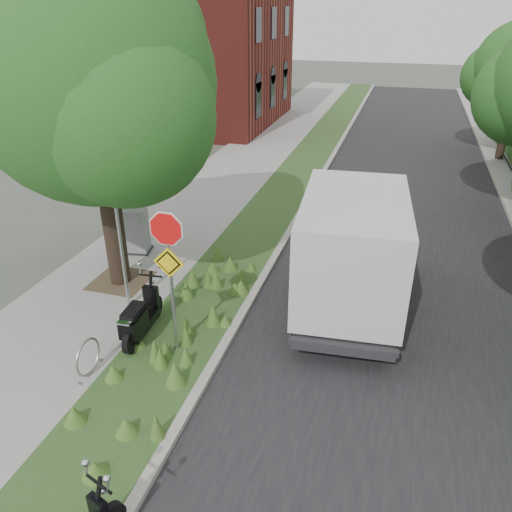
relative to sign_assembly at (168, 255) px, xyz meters
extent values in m
plane|color=#4C5147|center=(1.40, -0.58, -2.33)|extent=(120.00, 120.00, 0.00)
cube|color=gray|center=(-2.85, 9.42, -2.27)|extent=(3.50, 60.00, 0.12)
cube|color=#2A4C20|center=(-0.10, 9.42, -2.27)|extent=(2.00, 60.00, 0.12)
cube|color=#9E9991|center=(0.90, 9.42, -2.26)|extent=(0.20, 60.00, 0.13)
cube|color=black|center=(4.40, 9.42, -2.32)|extent=(7.00, 60.00, 0.01)
cylinder|color=black|center=(-2.60, 2.22, 0.03)|extent=(0.52, 0.52, 4.48)
sphere|color=#20511B|center=(-2.60, 2.22, 2.75)|extent=(5.40, 5.40, 5.40)
sphere|color=#20511B|center=(-3.81, 3.03, 2.08)|extent=(4.05, 4.05, 4.05)
sphere|color=#20511B|center=(-1.52, 1.54, 2.21)|extent=(3.78, 3.78, 3.78)
cube|color=#473828|center=(-2.60, 2.22, -2.20)|extent=(1.40, 1.40, 0.01)
cylinder|color=#A5A8AD|center=(-1.80, 1.22, -0.21)|extent=(0.08, 0.08, 4.00)
torus|color=#A5A8AD|center=(-1.30, -1.18, -1.83)|extent=(0.05, 0.77, 0.77)
cube|color=#A5A8AD|center=(-1.30, -1.54, -2.19)|extent=(0.06, 0.06, 0.04)
cube|color=#A5A8AD|center=(-1.30, -0.82, -2.19)|extent=(0.06, 0.06, 0.04)
cylinder|color=#A5A8AD|center=(0.00, 0.02, -0.71)|extent=(0.07, 0.07, 3.00)
cylinder|color=red|center=(0.00, -0.01, 0.54)|extent=(0.86, 0.03, 0.86)
cylinder|color=white|center=(0.00, 0.00, 0.54)|extent=(0.94, 0.02, 0.94)
cube|color=yellow|center=(0.00, -0.01, -0.16)|extent=(0.64, 0.03, 0.64)
cube|color=maroon|center=(-8.10, 21.42, 1.67)|extent=(9.00, 10.00, 8.00)
cylinder|color=black|center=(8.40, 17.42, -0.39)|extent=(0.36, 0.36, 3.64)
sphere|color=#20511B|center=(7.54, 17.99, 1.35)|extent=(2.85, 2.85, 2.85)
cylinder|color=black|center=(-0.94, 0.94, -1.93)|extent=(0.16, 0.55, 0.55)
cylinder|color=black|center=(-0.86, -0.36, -1.93)|extent=(0.16, 0.55, 0.55)
cube|color=black|center=(-0.90, 0.24, -1.91)|extent=(0.44, 1.23, 0.19)
cube|color=black|center=(-0.87, -0.13, -1.66)|extent=(0.42, 0.71, 0.42)
cube|color=black|center=(-0.88, -0.08, -1.39)|extent=(0.36, 0.65, 0.13)
cube|color=#262628|center=(3.18, 3.03, -1.81)|extent=(2.47, 5.54, 0.18)
cube|color=#B7BABC|center=(3.01, 5.11, -0.94)|extent=(2.20, 1.59, 1.63)
cube|color=silver|center=(3.23, 2.47, -0.53)|extent=(2.55, 4.04, 2.24)
cube|color=#262628|center=(-3.12, 3.91, -2.18)|extent=(1.07, 0.82, 0.04)
cube|color=gray|center=(-3.12, 3.91, -1.56)|extent=(0.95, 0.69, 1.29)
camera|label=1|loc=(4.00, -7.63, 4.29)|focal=35.00mm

